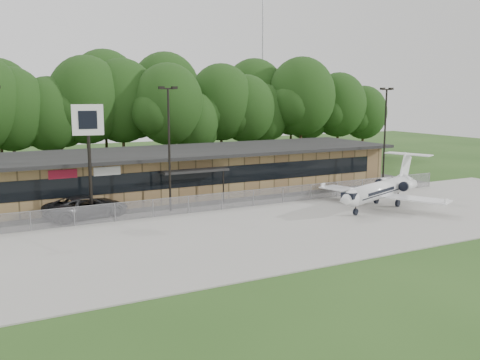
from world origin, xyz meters
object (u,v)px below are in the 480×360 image
suv (87,207)px  terminal (191,170)px  pole_sign (88,132)px  business_jet (381,190)px

suv → terminal: bearing=-72.4°
terminal → pole_sign: pole_sign is taller
terminal → business_jet: business_jet is taller
business_jet → pole_sign: bearing=141.4°
business_jet → suv: size_ratio=1.97×
terminal → suv: bearing=-150.9°
pole_sign → business_jet: bearing=-6.8°
terminal → suv: (-11.57, -6.43, -1.28)m
suv → business_jet: bearing=-120.6°
terminal → suv: size_ratio=6.35×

